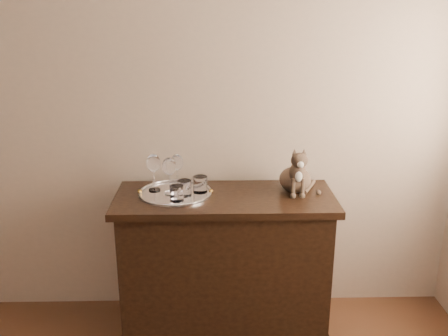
% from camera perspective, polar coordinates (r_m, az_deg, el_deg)
% --- Properties ---
extents(wall_back, '(4.00, 0.10, 2.70)m').
position_cam_1_polar(wall_back, '(2.93, -11.99, 8.16)').
color(wall_back, '#C4AB93').
rests_on(wall_back, ground).
extents(sideboard, '(1.20, 0.50, 0.85)m').
position_cam_1_polar(sideboard, '(2.90, 0.08, -11.03)').
color(sideboard, black).
rests_on(sideboard, ground).
extents(tray, '(0.40, 0.40, 0.01)m').
position_cam_1_polar(tray, '(2.75, -5.55, -2.94)').
color(tray, silver).
rests_on(tray, sideboard).
extents(wine_glass_a, '(0.08, 0.08, 0.21)m').
position_cam_1_polar(wine_glass_a, '(2.77, -8.02, -0.50)').
color(wine_glass_a, white).
rests_on(wine_glass_a, tray).
extents(wine_glass_b, '(0.07, 0.07, 0.19)m').
position_cam_1_polar(wine_glass_b, '(2.81, -5.37, -0.32)').
color(wine_glass_b, white).
rests_on(wine_glass_b, tray).
extents(wine_glass_d, '(0.08, 0.08, 0.20)m').
position_cam_1_polar(wine_glass_d, '(2.71, -6.25, -0.88)').
color(wine_glass_d, white).
rests_on(wine_glass_d, tray).
extents(tumbler_a, '(0.08, 0.08, 0.09)m').
position_cam_1_polar(tumbler_a, '(2.69, -4.55, -2.30)').
color(tumbler_a, white).
rests_on(tumbler_a, tray).
extents(tumbler_b, '(0.07, 0.07, 0.08)m').
position_cam_1_polar(tumbler_b, '(2.63, -5.42, -2.90)').
color(tumbler_b, white).
rests_on(tumbler_b, tray).
extents(tumbler_c, '(0.08, 0.08, 0.09)m').
position_cam_1_polar(tumbler_c, '(2.74, -2.75, -1.88)').
color(tumbler_c, white).
rests_on(tumbler_c, tray).
extents(cat, '(0.27, 0.25, 0.27)m').
position_cam_1_polar(cat, '(2.77, 8.19, 0.01)').
color(cat, brown).
rests_on(cat, sideboard).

